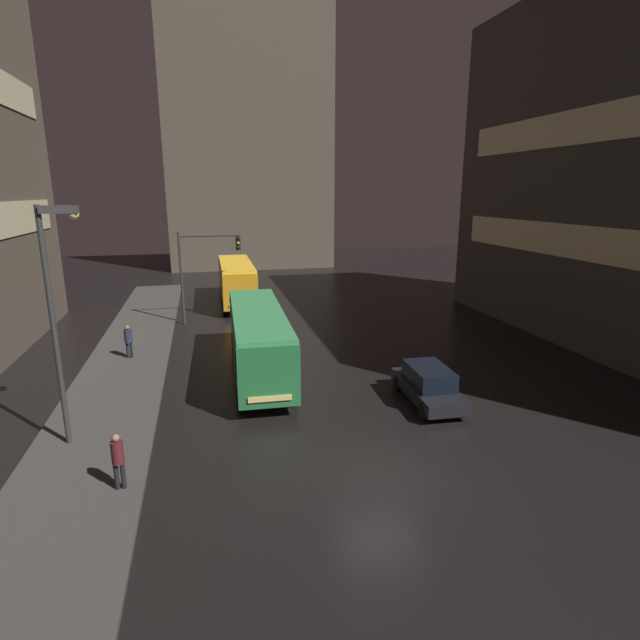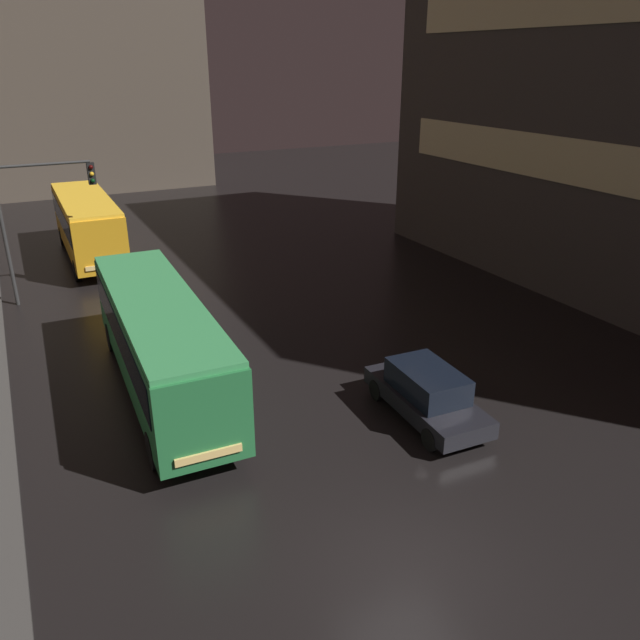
# 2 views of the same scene
# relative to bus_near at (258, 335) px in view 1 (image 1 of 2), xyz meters

# --- Properties ---
(ground_plane) EXTENTS (120.00, 120.00, 0.00)m
(ground_plane) POSITION_rel_bus_near_xyz_m (2.63, -9.63, -1.93)
(ground_plane) COLOR black
(sidewalk_left) EXTENTS (4.00, 48.00, 0.15)m
(sidewalk_left) POSITION_rel_bus_near_xyz_m (-6.37, 0.37, -1.85)
(sidewalk_left) COLOR #3D3A38
(sidewalk_left) RESTS_ON ground
(building_far_backdrop) EXTENTS (18.07, 12.00, 29.95)m
(building_far_backdrop) POSITION_rel_bus_near_xyz_m (3.26, 38.60, 13.05)
(building_far_backdrop) COLOR #4C4238
(building_far_backdrop) RESTS_ON ground
(bus_near) EXTENTS (2.74, 10.61, 3.13)m
(bus_near) POSITION_rel_bus_near_xyz_m (0.00, 0.00, 0.00)
(bus_near) COLOR #236B38
(bus_near) RESTS_ON ground
(bus_far) EXTENTS (2.53, 9.73, 3.24)m
(bus_far) POSITION_rel_bus_near_xyz_m (0.08, 15.81, 0.07)
(bus_far) COLOR orange
(bus_far) RESTS_ON ground
(car_taxi) EXTENTS (1.95, 4.43, 1.55)m
(car_taxi) POSITION_rel_bus_near_xyz_m (6.41, -4.92, -1.15)
(car_taxi) COLOR black
(car_taxi) RESTS_ON ground
(pedestrian_near) EXTENTS (0.54, 0.54, 1.72)m
(pedestrian_near) POSITION_rel_bus_near_xyz_m (-6.29, 3.50, -0.75)
(pedestrian_near) COLOR black
(pedestrian_near) RESTS_ON sidewalk_left
(pedestrian_mid) EXTENTS (0.40, 0.40, 1.71)m
(pedestrian_mid) POSITION_rel_bus_near_xyz_m (-5.01, -8.85, -0.78)
(pedestrian_mid) COLOR black
(pedestrian_mid) RESTS_ON sidewalk_left
(traffic_light_main) EXTENTS (3.92, 0.35, 6.04)m
(traffic_light_main) POSITION_rel_bus_near_xyz_m (-2.37, 10.28, 2.22)
(traffic_light_main) COLOR #2D2D2D
(traffic_light_main) RESTS_ON ground
(street_lamp_sidewalk) EXTENTS (1.25, 0.36, 7.94)m
(street_lamp_sidewalk) POSITION_rel_bus_near_xyz_m (-6.90, -5.55, 3.45)
(street_lamp_sidewalk) COLOR #2D2D2D
(street_lamp_sidewalk) RESTS_ON sidewalk_left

